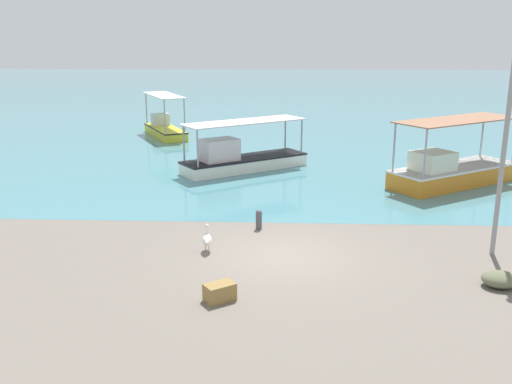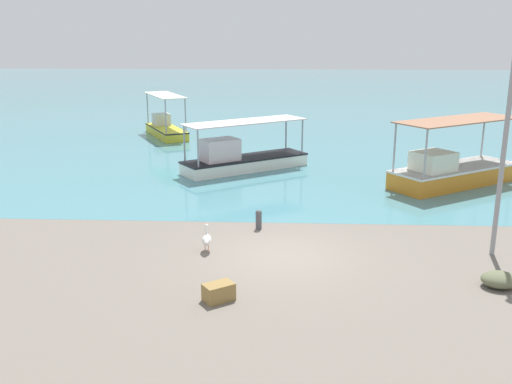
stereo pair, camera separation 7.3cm
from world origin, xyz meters
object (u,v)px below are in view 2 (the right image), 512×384
object	(u,v)px
fishing_boat_far_left	(166,127)
pelican	(207,239)
lamp_post	(506,129)
fishing_boat_center	(240,158)
cargo_crate	(219,292)
mooring_bollard	(259,219)
net_pile	(499,280)
fishing_boat_near_left	(452,170)

from	to	relation	value
fishing_boat_far_left	pelican	size ratio (longest dim) A/B	6.35
lamp_post	pelican	bearing A→B (deg)	-178.88
fishing_boat_center	pelican	distance (m)	10.50
pelican	cargo_crate	size ratio (longest dim) A/B	1.13
fishing_boat_far_left	mooring_bollard	bearing A→B (deg)	-69.33
fishing_boat_center	fishing_boat_far_left	bearing A→B (deg)	120.36
cargo_crate	net_pile	bearing A→B (deg)	8.83
fishing_boat_center	mooring_bollard	world-z (taller)	fishing_boat_center
fishing_boat_far_left	lamp_post	bearing A→B (deg)	-55.29
fishing_boat_far_left	cargo_crate	xyz separation A→B (m)	(5.93, -22.97, -0.34)
fishing_boat_center	fishing_boat_near_left	distance (m)	9.45
mooring_bollard	cargo_crate	bearing A→B (deg)	-97.89
net_pile	mooring_bollard	bearing A→B (deg)	146.30
mooring_bollard	lamp_post	bearing A→B (deg)	-15.57
pelican	cargo_crate	distance (m)	3.29
fishing_boat_near_left	lamp_post	distance (m)	8.62
fishing_boat_far_left	net_pile	distance (m)	25.43
lamp_post	fishing_boat_far_left	bearing A→B (deg)	124.71
mooring_bollard	cargo_crate	xyz separation A→B (m)	(-0.73, -5.29, -0.14)
pelican	cargo_crate	xyz separation A→B (m)	(0.71, -3.20, -0.16)
pelican	mooring_bollard	size ratio (longest dim) A/B	1.22
fishing_boat_near_left	pelican	bearing A→B (deg)	-138.90
lamp_post	cargo_crate	world-z (taller)	lamp_post
pelican	fishing_boat_near_left	bearing A→B (deg)	41.10
pelican	lamp_post	distance (m)	8.99
fishing_boat_far_left	pelican	xyz separation A→B (m)	(5.22, -19.76, -0.18)
fishing_boat_near_left	lamp_post	size ratio (longest dim) A/B	0.92
mooring_bollard	fishing_boat_near_left	bearing A→B (deg)	37.51
cargo_crate	pelican	bearing A→B (deg)	102.50
fishing_boat_center	lamp_post	bearing A→B (deg)	-51.74
cargo_crate	fishing_boat_center	bearing A→B (deg)	92.10
fishing_boat_center	net_pile	xyz separation A→B (m)	(7.53, -12.60, -0.41)
net_pile	cargo_crate	world-z (taller)	cargo_crate
lamp_post	mooring_bollard	size ratio (longest dim) A/B	10.01
fishing_boat_near_left	lamp_post	xyz separation A→B (m)	(-1.02, -8.01, 3.03)
fishing_boat_near_left	mooring_bollard	world-z (taller)	fishing_boat_near_left
pelican	net_pile	world-z (taller)	pelican
fishing_boat_far_left	fishing_boat_center	bearing A→B (deg)	-59.64
pelican	cargo_crate	bearing A→B (deg)	-77.50
fishing_boat_near_left	mooring_bollard	bearing A→B (deg)	-142.49
pelican	lamp_post	bearing A→B (deg)	1.12
fishing_boat_far_left	fishing_boat_near_left	size ratio (longest dim) A/B	0.84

